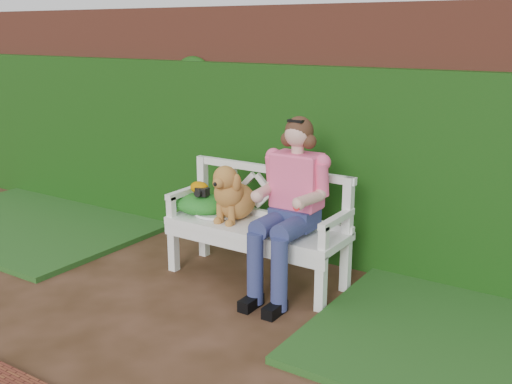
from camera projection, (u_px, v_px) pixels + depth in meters
The scene contains 11 objects.
ground at pixel (145, 313), 4.35m from camera, with size 60.00×60.00×0.00m, color black.
brick_wall at pixel (281, 128), 5.59m from camera, with size 10.00×0.30×2.20m, color brown.
ivy_hedge at pixel (268, 158), 5.48m from camera, with size 10.00×0.18×1.70m, color #123E0D.
grass_left at pixel (37, 222), 6.34m from camera, with size 2.60×2.00×0.05m, color #1F541A.
garden_bench at pixel (256, 252), 4.87m from camera, with size 1.58×0.60×0.48m, color white, non-canonical shape.
seated_woman at pixel (294, 210), 4.55m from camera, with size 0.56×0.75×1.34m, color #FF4156, non-canonical shape.
dog at pixel (234, 191), 4.86m from camera, with size 0.32×0.44×0.48m, color #9F4A25, non-canonical shape.
tennis_racket at pixel (210, 214), 5.03m from camera, with size 0.65×0.27×0.03m, color silver, non-canonical shape.
green_bag at pixel (201, 203), 5.09m from camera, with size 0.49×0.38×0.17m, color #218917, non-canonical shape.
camera_item at pixel (202, 192), 5.01m from camera, with size 0.10×0.08×0.07m, color black.
baseball_glove at pixel (199, 188), 5.06m from camera, with size 0.17×0.12×0.11m, color #BA7100.
Camera 1 is at (2.85, -2.88, 1.99)m, focal length 42.00 mm.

